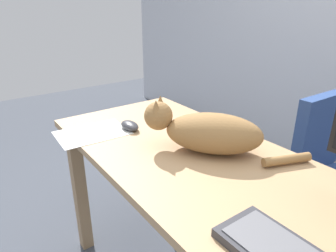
% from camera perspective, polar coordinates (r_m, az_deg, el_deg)
% --- Properties ---
extents(desk, '(1.64, 0.64, 0.76)m').
position_cam_1_polar(desk, '(1.10, 10.36, -13.63)').
color(desk, tan).
rests_on(desk, ground_plane).
extents(office_chair, '(0.48, 0.48, 0.88)m').
position_cam_1_polar(office_chair, '(1.76, 28.72, -11.96)').
color(office_chair, black).
rests_on(office_chair, ground_plane).
extents(cat, '(0.49, 0.42, 0.20)m').
position_cam_1_polar(cat, '(1.13, 7.49, -0.99)').
color(cat, olive).
rests_on(cat, desk).
extents(computer_mouse, '(0.11, 0.06, 0.04)m').
position_cam_1_polar(computer_mouse, '(1.35, -7.24, 0.08)').
color(computer_mouse, '#333338').
rests_on(computer_mouse, desk).
extents(paper_sheet, '(0.22, 0.31, 0.00)m').
position_cam_1_polar(paper_sheet, '(1.35, -14.09, -1.25)').
color(paper_sheet, white).
rests_on(paper_sheet, desk).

